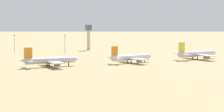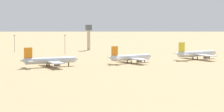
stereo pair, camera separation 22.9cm
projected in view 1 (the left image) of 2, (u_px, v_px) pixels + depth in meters
ground at (143, 66)px, 288.33m from camera, size 4000.00×4000.00×0.00m
ridge_center at (10, 8)px, 1426.33m from camera, size 399.42×329.44×129.61m
ridge_east at (112, 18)px, 1574.23m from camera, size 393.46×293.19×60.30m
parked_jet_orange_3 at (50, 60)px, 282.43m from camera, size 40.20×33.60×13.33m
parked_jet_orange_4 at (130, 57)px, 306.55m from camera, size 38.27×32.47×12.64m
parked_jet_yellow_5 at (196, 54)px, 332.97m from camera, size 41.96×35.45×13.85m
control_tower at (89, 35)px, 430.05m from camera, size 5.20×5.20×25.42m
light_pole_mid at (14, 42)px, 402.61m from camera, size 1.80×0.50×16.20m
light_pole_east at (65, 43)px, 382.51m from camera, size 1.80×0.50×17.16m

